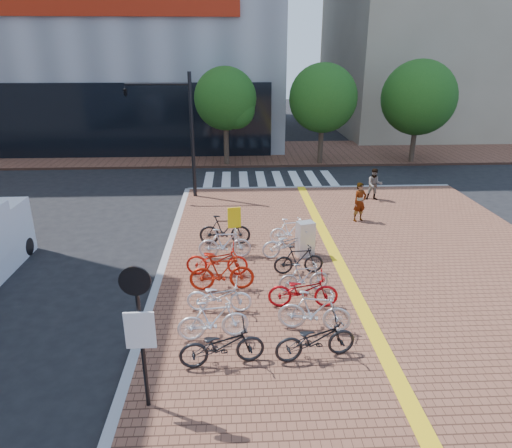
{
  "coord_description": "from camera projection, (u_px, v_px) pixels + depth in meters",
  "views": [
    {
      "loc": [
        -1.52,
        -11.21,
        6.95
      ],
      "look_at": [
        -0.8,
        3.57,
        1.3
      ],
      "focal_mm": 32.0,
      "sensor_mm": 36.0,
      "label": 1
    }
  ],
  "objects": [
    {
      "name": "ground",
      "position": [
        290.0,
        311.0,
        13.01
      ],
      "size": [
        120.0,
        120.0,
        0.0
      ],
      "primitive_type": "plane",
      "color": "black",
      "rests_on": "ground"
    },
    {
      "name": "tactile_strip",
      "position": [
        431.0,
        445.0,
        8.38
      ],
      "size": [
        0.4,
        34.0,
        0.01
      ],
      "primitive_type": "cube",
      "color": "gold",
      "rests_on": "sidewalk"
    },
    {
      "name": "bike_3",
      "position": [
        222.0,
        272.0,
        13.64
      ],
      "size": [
        1.97,
        0.62,
        1.17
      ],
      "primitive_type": "imported",
      "rotation": [
        0.0,
        0.0,
        1.61
      ],
      "color": "#A71E0B",
      "rests_on": "sidewalk"
    },
    {
      "name": "crosswalk",
      "position": [
        270.0,
        180.0,
        26.09
      ],
      "size": [
        7.5,
        4.0,
        0.01
      ],
      "color": "silver",
      "rests_on": "ground"
    },
    {
      "name": "bike_11",
      "position": [
        299.0,
        260.0,
        14.69
      ],
      "size": [
        1.65,
        0.55,
        0.97
      ],
      "primitive_type": "imported",
      "rotation": [
        0.0,
        0.0,
        1.63
      ],
      "color": "black",
      "rests_on": "sidewalk"
    },
    {
      "name": "bike_10",
      "position": [
        304.0,
        277.0,
        13.59
      ],
      "size": [
        1.59,
        0.63,
        0.93
      ],
      "primitive_type": "imported",
      "rotation": [
        0.0,
        0.0,
        1.7
      ],
      "color": "#A1A1A6",
      "rests_on": "sidewalk"
    },
    {
      "name": "traffic_light_pole",
      "position": [
        162.0,
        113.0,
        21.25
      ],
      "size": [
        3.17,
        1.22,
        5.91
      ],
      "color": "black",
      "rests_on": "sidewalk"
    },
    {
      "name": "pedestrian_a",
      "position": [
        360.0,
        202.0,
        19.15
      ],
      "size": [
        0.71,
        0.6,
        1.67
      ],
      "primitive_type": "imported",
      "rotation": [
        0.0,
        0.0,
        0.39
      ],
      "color": "gray",
      "rests_on": "sidewalk"
    },
    {
      "name": "bike_5",
      "position": [
        225.0,
        243.0,
        15.76
      ],
      "size": [
        1.83,
        0.54,
        1.1
      ],
      "primitive_type": "imported",
      "rotation": [
        0.0,
        0.0,
        1.59
      ],
      "color": "silver",
      "rests_on": "sidewalk"
    },
    {
      "name": "bike_8",
      "position": [
        314.0,
        311.0,
        11.64
      ],
      "size": [
        1.95,
        0.88,
        1.13
      ],
      "primitive_type": "imported",
      "rotation": [
        0.0,
        0.0,
        1.38
      ],
      "color": "silver",
      "rests_on": "sidewalk"
    },
    {
      "name": "yellow_sign",
      "position": [
        235.0,
        222.0,
        15.93
      ],
      "size": [
        0.46,
        0.16,
        1.72
      ],
      "color": "#B7B7BC",
      "rests_on": "sidewalk"
    },
    {
      "name": "bike_12",
      "position": [
        289.0,
        243.0,
        15.88
      ],
      "size": [
        2.02,
        1.0,
        1.02
      ],
      "primitive_type": "imported",
      "rotation": [
        0.0,
        0.0,
        1.74
      ],
      "color": "#B8B8BD",
      "rests_on": "sidewalk"
    },
    {
      "name": "bike_1",
      "position": [
        213.0,
        320.0,
        11.31
      ],
      "size": [
        1.84,
        0.73,
        1.08
      ],
      "primitive_type": "imported",
      "rotation": [
        0.0,
        0.0,
        1.7
      ],
      "color": "white",
      "rests_on": "sidewalk"
    },
    {
      "name": "bike_6",
      "position": [
        225.0,
        230.0,
        16.89
      ],
      "size": [
        1.91,
        0.57,
        1.14
      ],
      "primitive_type": "imported",
      "rotation": [
        0.0,
        0.0,
        1.55
      ],
      "color": "black",
      "rests_on": "sidewalk"
    },
    {
      "name": "street_trees",
      "position": [
        340.0,
        100.0,
        28.06
      ],
      "size": [
        16.2,
        4.6,
        6.35
      ],
      "color": "#38281E",
      "rests_on": "far_sidewalk"
    },
    {
      "name": "bike_13",
      "position": [
        291.0,
        230.0,
        17.08
      ],
      "size": [
        1.67,
        0.74,
        0.97
      ],
      "primitive_type": "imported",
      "rotation": [
        0.0,
        0.0,
        1.75
      ],
      "color": "white",
      "rests_on": "sidewalk"
    },
    {
      "name": "utility_box",
      "position": [
        305.0,
        239.0,
        15.93
      ],
      "size": [
        0.67,
        0.57,
        1.26
      ],
      "primitive_type": "cube",
      "rotation": [
        0.0,
        0.0,
        0.29
      ],
      "color": "silver",
      "rests_on": "sidewalk"
    },
    {
      "name": "bike_0",
      "position": [
        222.0,
        345.0,
        10.39
      ],
      "size": [
        2.04,
        0.97,
        1.03
      ],
      "primitive_type": "imported",
      "rotation": [
        0.0,
        0.0,
        1.72
      ],
      "color": "black",
      "rests_on": "sidewalk"
    },
    {
      "name": "pedestrian_b",
      "position": [
        374.0,
        184.0,
        21.92
      ],
      "size": [
        0.83,
        0.7,
        1.54
      ],
      "primitive_type": "imported",
      "rotation": [
        0.0,
        0.0,
        -0.17
      ],
      "color": "#505565",
      "rests_on": "sidewalk"
    },
    {
      "name": "bike_7",
      "position": [
        315.0,
        339.0,
        10.61
      ],
      "size": [
        2.06,
        1.04,
        1.03
      ],
      "primitive_type": "imported",
      "rotation": [
        0.0,
        0.0,
        1.76
      ],
      "color": "black",
      "rests_on": "sidewalk"
    },
    {
      "name": "sidewalk",
      "position": [
        483.0,
        446.0,
        8.45
      ],
      "size": [
        14.0,
        34.0,
        0.15
      ],
      "primitive_type": "cube",
      "color": "brown",
      "rests_on": "ground"
    },
    {
      "name": "notice_sign",
      "position": [
        139.0,
        322.0,
        8.59
      ],
      "size": [
        0.59,
        0.13,
        3.18
      ],
      "color": "black",
      "rests_on": "sidewalk"
    },
    {
      "name": "kerb_north",
      "position": [
        319.0,
        188.0,
        24.32
      ],
      "size": [
        14.0,
        0.25,
        0.15
      ],
      "primitive_type": "cube",
      "color": "gray",
      "rests_on": "ground"
    },
    {
      "name": "far_sidewalk",
      "position": [
        255.0,
        153.0,
        32.58
      ],
      "size": [
        70.0,
        8.0,
        0.15
      ],
      "primitive_type": "cube",
      "color": "brown",
      "rests_on": "ground"
    },
    {
      "name": "building_beige",
      "position": [
        452.0,
        26.0,
        40.48
      ],
      "size": [
        20.0,
        18.0,
        18.0
      ],
      "primitive_type": "cube",
      "color": "gray",
      "rests_on": "ground"
    },
    {
      "name": "bike_9",
      "position": [
        303.0,
        290.0,
        12.76
      ],
      "size": [
        1.99,
        0.77,
        1.03
      ],
      "primitive_type": "imported",
      "rotation": [
        0.0,
        0.0,
        1.53
      ],
      "color": "#A30B10",
      "rests_on": "sidewalk"
    },
    {
      "name": "bike_4",
      "position": [
        217.0,
        260.0,
        14.6
      ],
      "size": [
        2.02,
        0.8,
        1.04
      ],
      "primitive_type": "imported",
      "rotation": [
        0.0,
        0.0,
        1.52
      ],
      "color": "red",
      "rests_on": "sidewalk"
    },
    {
      "name": "bike_2",
      "position": [
        219.0,
        296.0,
        12.55
      ],
      "size": [
        1.84,
        0.76,
        0.94
      ],
      "primitive_type": "imported",
      "rotation": [
        0.0,
        0.0,
        1.49
      ],
      "color": "white",
      "rests_on": "sidewalk"
    }
  ]
}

